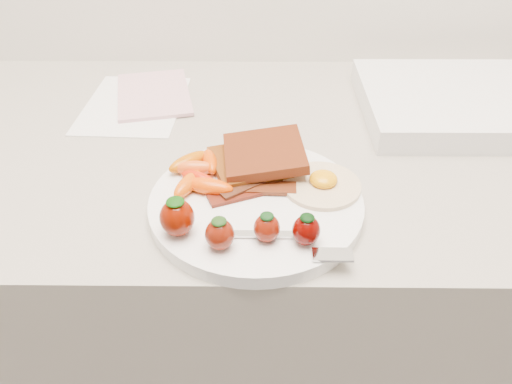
{
  "coord_description": "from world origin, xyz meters",
  "views": [
    {
      "loc": [
        -0.01,
        1.04,
        1.31
      ],
      "look_at": [
        -0.01,
        1.53,
        0.93
      ],
      "focal_mm": 35.0,
      "sensor_mm": 36.0,
      "label": 1
    }
  ],
  "objects": [
    {
      "name": "counter",
      "position": [
        0.0,
        1.7,
        0.45
      ],
      "size": [
        2.0,
        0.6,
        0.9
      ],
      "primitive_type": "cube",
      "color": "gray",
      "rests_on": "ground"
    },
    {
      "name": "strawberries",
      "position": [
        -0.04,
        1.46,
        0.94
      ],
      "size": [
        0.18,
        0.06,
        0.05
      ],
      "color": "#630E00",
      "rests_on": "plate"
    },
    {
      "name": "appliance",
      "position": [
        0.33,
        1.79,
        0.92
      ],
      "size": [
        0.33,
        0.26,
        0.04
      ],
      "primitive_type": "cube",
      "rotation": [
        0.0,
        0.0,
        0.0
      ],
      "color": "white",
      "rests_on": "counter"
    },
    {
      "name": "fried_egg",
      "position": [
        0.07,
        1.56,
        0.92
      ],
      "size": [
        0.13,
        0.13,
        0.02
      ],
      "color": "white",
      "rests_on": "plate"
    },
    {
      "name": "plate",
      "position": [
        -0.01,
        1.53,
        0.91
      ],
      "size": [
        0.27,
        0.27,
        0.02
      ],
      "primitive_type": "cylinder",
      "color": "white",
      "rests_on": "counter"
    },
    {
      "name": "bacon_strips",
      "position": [
        -0.02,
        1.55,
        0.92
      ],
      "size": [
        0.11,
        0.09,
        0.01
      ],
      "color": "#3E0605",
      "rests_on": "plate"
    },
    {
      "name": "toast_lower",
      "position": [
        -0.02,
        1.6,
        0.93
      ],
      "size": [
        0.12,
        0.12,
        0.01
      ],
      "primitive_type": "cube",
      "rotation": [
        0.0,
        0.0,
        0.32
      ],
      "color": "#462406",
      "rests_on": "plate"
    },
    {
      "name": "toast_upper",
      "position": [
        -0.0,
        1.6,
        0.94
      ],
      "size": [
        0.12,
        0.12,
        0.03
      ],
      "primitive_type": "cube",
      "rotation": [
        0.0,
        -0.1,
        0.1
      ],
      "color": "#38180C",
      "rests_on": "toast_lower"
    },
    {
      "name": "notepad",
      "position": [
        -0.2,
        1.84,
        0.91
      ],
      "size": [
        0.16,
        0.2,
        0.01
      ],
      "primitive_type": "cube",
      "rotation": [
        0.0,
        0.0,
        0.22
      ],
      "color": "#D8A1AD",
      "rests_on": "paper_sheet"
    },
    {
      "name": "paper_sheet",
      "position": [
        -0.23,
        1.81,
        0.9
      ],
      "size": [
        0.17,
        0.22,
        0.0
      ],
      "primitive_type": "cube",
      "rotation": [
        0.0,
        0.0,
        -0.04
      ],
      "color": "white",
      "rests_on": "counter"
    },
    {
      "name": "baby_carrots",
      "position": [
        -0.09,
        1.57,
        0.93
      ],
      "size": [
        0.1,
        0.11,
        0.02
      ],
      "color": "#EA5615",
      "rests_on": "plate"
    },
    {
      "name": "fork",
      "position": [
        0.02,
        1.45,
        0.92
      ],
      "size": [
        0.16,
        0.05,
        0.0
      ],
      "color": "silver",
      "rests_on": "plate"
    }
  ]
}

